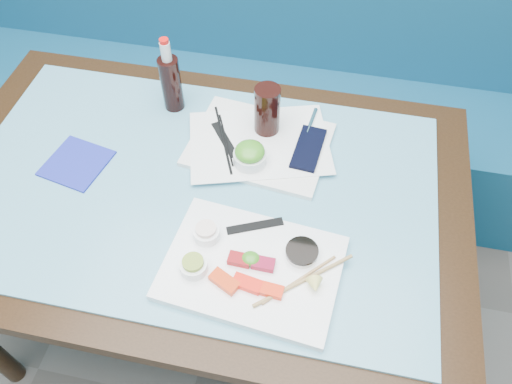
% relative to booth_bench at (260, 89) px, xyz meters
% --- Properties ---
extents(booth_bench, '(3.00, 0.56, 1.17)m').
position_rel_booth_bench_xyz_m(booth_bench, '(0.00, 0.00, 0.00)').
color(booth_bench, navy).
rests_on(booth_bench, ground).
extents(dining_table, '(1.40, 0.90, 0.75)m').
position_rel_booth_bench_xyz_m(dining_table, '(0.00, -0.84, 0.29)').
color(dining_table, black).
rests_on(dining_table, ground).
extents(glass_top, '(1.22, 0.76, 0.01)m').
position_rel_booth_bench_xyz_m(glass_top, '(0.00, -0.84, 0.38)').
color(glass_top, '#599BB3').
rests_on(glass_top, dining_table).
extents(sashimi_plate, '(0.42, 0.32, 0.02)m').
position_rel_booth_bench_xyz_m(sashimi_plate, '(0.19, -1.05, 0.39)').
color(sashimi_plate, white).
rests_on(sashimi_plate, glass_top).
extents(salmon_left, '(0.07, 0.06, 0.02)m').
position_rel_booth_bench_xyz_m(salmon_left, '(0.14, -1.10, 0.41)').
color(salmon_left, red).
rests_on(salmon_left, sashimi_plate).
extents(salmon_mid, '(0.07, 0.04, 0.02)m').
position_rel_booth_bench_xyz_m(salmon_mid, '(0.19, -1.10, 0.41)').
color(salmon_mid, '#FF1A0A').
rests_on(salmon_mid, sashimi_plate).
extents(salmon_right, '(0.06, 0.03, 0.01)m').
position_rel_booth_bench_xyz_m(salmon_right, '(0.24, -1.10, 0.41)').
color(salmon_right, '#FF2A0A').
rests_on(salmon_right, sashimi_plate).
extents(tuna_left, '(0.05, 0.03, 0.02)m').
position_rel_booth_bench_xyz_m(tuna_left, '(0.16, -1.04, 0.41)').
color(tuna_left, maroon).
rests_on(tuna_left, sashimi_plate).
extents(tuna_right, '(0.05, 0.03, 0.02)m').
position_rel_booth_bench_xyz_m(tuna_right, '(0.22, -1.04, 0.41)').
color(tuna_right, maroon).
rests_on(tuna_right, sashimi_plate).
extents(seaweed_garnish, '(0.05, 0.04, 0.02)m').
position_rel_booth_bench_xyz_m(seaweed_garnish, '(0.19, -1.04, 0.42)').
color(seaweed_garnish, '#3B861E').
rests_on(seaweed_garnish, sashimi_plate).
extents(ramekin_wasabi, '(0.08, 0.08, 0.03)m').
position_rel_booth_bench_xyz_m(ramekin_wasabi, '(0.07, -1.08, 0.42)').
color(ramekin_wasabi, white).
rests_on(ramekin_wasabi, sashimi_plate).
extents(wasabi_fill, '(0.06, 0.06, 0.01)m').
position_rel_booth_bench_xyz_m(wasabi_fill, '(0.07, -1.08, 0.43)').
color(wasabi_fill, olive).
rests_on(wasabi_fill, ramekin_wasabi).
extents(ramekin_ginger, '(0.07, 0.07, 0.03)m').
position_rel_booth_bench_xyz_m(ramekin_ginger, '(0.07, -0.99, 0.42)').
color(ramekin_ginger, white).
rests_on(ramekin_ginger, sashimi_plate).
extents(ginger_fill, '(0.06, 0.06, 0.01)m').
position_rel_booth_bench_xyz_m(ginger_fill, '(0.07, -0.99, 0.43)').
color(ginger_fill, '#F6DACA').
rests_on(ginger_fill, ramekin_ginger).
extents(soy_dish, '(0.09, 0.09, 0.01)m').
position_rel_booth_bench_xyz_m(soy_dish, '(0.30, -1.00, 0.41)').
color(soy_dish, white).
rests_on(soy_dish, sashimi_plate).
extents(soy_fill, '(0.09, 0.09, 0.01)m').
position_rel_booth_bench_xyz_m(soy_fill, '(0.30, -1.00, 0.42)').
color(soy_fill, black).
rests_on(soy_fill, soy_dish).
extents(lemon_wedge, '(0.04, 0.04, 0.04)m').
position_rel_booth_bench_xyz_m(lemon_wedge, '(0.34, -1.08, 0.42)').
color(lemon_wedge, '#F9ED76').
rests_on(lemon_wedge, sashimi_plate).
extents(chopstick_sleeve, '(0.13, 0.08, 0.00)m').
position_rel_booth_bench_xyz_m(chopstick_sleeve, '(0.18, -0.94, 0.41)').
color(chopstick_sleeve, black).
rests_on(chopstick_sleeve, sashimi_plate).
extents(wooden_chopstick_a, '(0.14, 0.15, 0.01)m').
position_rel_booth_bench_xyz_m(wooden_chopstick_a, '(0.30, -1.06, 0.41)').
color(wooden_chopstick_a, '#A1784B').
rests_on(wooden_chopstick_a, sashimi_plate).
extents(wooden_chopstick_b, '(0.20, 0.17, 0.01)m').
position_rel_booth_bench_xyz_m(wooden_chopstick_b, '(0.31, -1.06, 0.41)').
color(wooden_chopstick_b, '#9E7D4A').
rests_on(wooden_chopstick_b, sashimi_plate).
extents(serving_tray, '(0.40, 0.32, 0.01)m').
position_rel_booth_bench_xyz_m(serving_tray, '(0.13, -0.67, 0.39)').
color(serving_tray, white).
rests_on(serving_tray, glass_top).
extents(paper_placemat, '(0.44, 0.36, 0.00)m').
position_rel_booth_bench_xyz_m(paper_placemat, '(0.13, -0.67, 0.40)').
color(paper_placemat, white).
rests_on(paper_placemat, serving_tray).
extents(seaweed_bowl, '(0.12, 0.12, 0.04)m').
position_rel_booth_bench_xyz_m(seaweed_bowl, '(0.12, -0.74, 0.41)').
color(seaweed_bowl, white).
rests_on(seaweed_bowl, serving_tray).
extents(seaweed_salad, '(0.10, 0.10, 0.04)m').
position_rel_booth_bench_xyz_m(seaweed_salad, '(0.12, -0.74, 0.44)').
color(seaweed_salad, '#3C891F').
rests_on(seaweed_salad, seaweed_bowl).
extents(cola_glass, '(0.08, 0.08, 0.14)m').
position_rel_booth_bench_xyz_m(cola_glass, '(0.14, -0.61, 0.47)').
color(cola_glass, black).
rests_on(cola_glass, serving_tray).
extents(navy_pouch, '(0.08, 0.16, 0.01)m').
position_rel_booth_bench_xyz_m(navy_pouch, '(0.27, -0.67, 0.40)').
color(navy_pouch, black).
rests_on(navy_pouch, serving_tray).
extents(fork, '(0.02, 0.10, 0.01)m').
position_rel_booth_bench_xyz_m(fork, '(0.26, -0.56, 0.40)').
color(fork, white).
rests_on(fork, serving_tray).
extents(black_chopstick_a, '(0.11, 0.24, 0.01)m').
position_rel_booth_bench_xyz_m(black_chopstick_a, '(0.03, -0.68, 0.40)').
color(black_chopstick_a, black).
rests_on(black_chopstick_a, serving_tray).
extents(black_chopstick_b, '(0.09, 0.18, 0.01)m').
position_rel_booth_bench_xyz_m(black_chopstick_b, '(0.04, -0.68, 0.40)').
color(black_chopstick_b, black).
rests_on(black_chopstick_b, serving_tray).
extents(tray_sleeve, '(0.10, 0.13, 0.00)m').
position_rel_booth_bench_xyz_m(tray_sleeve, '(0.04, -0.68, 0.40)').
color(tray_sleeve, black).
rests_on(tray_sleeve, serving_tray).
extents(cola_bottle_body, '(0.07, 0.07, 0.17)m').
position_rel_booth_bench_xyz_m(cola_bottle_body, '(-0.15, -0.56, 0.47)').
color(cola_bottle_body, black).
rests_on(cola_bottle_body, glass_top).
extents(cola_bottle_neck, '(0.03, 0.03, 0.05)m').
position_rel_booth_bench_xyz_m(cola_bottle_neck, '(-0.15, -0.56, 0.58)').
color(cola_bottle_neck, silver).
rests_on(cola_bottle_neck, cola_bottle_body).
extents(cola_bottle_cap, '(0.03, 0.03, 0.01)m').
position_rel_booth_bench_xyz_m(cola_bottle_cap, '(-0.15, -0.56, 0.61)').
color(cola_bottle_cap, red).
rests_on(cola_bottle_cap, cola_bottle_neck).
extents(blue_napkin, '(0.18, 0.18, 0.01)m').
position_rel_booth_bench_xyz_m(blue_napkin, '(-0.33, -0.83, 0.39)').
color(blue_napkin, '#1B2496').
rests_on(blue_napkin, glass_top).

